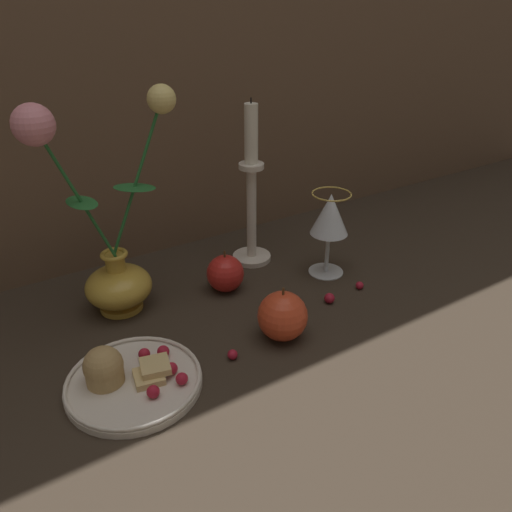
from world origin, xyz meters
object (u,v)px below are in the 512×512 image
at_px(wine_glass, 330,217).
at_px(apple_near_glass, 285,315).
at_px(plate_with_pastries, 127,377).
at_px(vase, 111,251).
at_px(candlestick, 251,198).
at_px(apple_beside_vase, 225,273).

relative_size(wine_glass, apple_near_glass, 1.80).
bearing_deg(plate_with_pastries, vase, 75.17).
relative_size(vase, apple_near_glass, 3.99).
height_order(vase, wine_glass, vase).
relative_size(candlestick, apple_beside_vase, 4.01).
bearing_deg(apple_beside_vase, candlestick, 35.97).
bearing_deg(vase, wine_glass, -13.11).
bearing_deg(plate_with_pastries, wine_glass, 13.26).
relative_size(plate_with_pastries, apple_beside_vase, 2.36).
xyz_separation_m(plate_with_pastries, candlestick, (0.34, 0.22, 0.12)).
xyz_separation_m(vase, candlestick, (0.29, 0.03, 0.02)).
xyz_separation_m(vase, apple_near_glass, (0.20, -0.21, -0.07)).
bearing_deg(plate_with_pastries, apple_beside_vase, 32.22).
height_order(wine_glass, candlestick, candlestick).
distance_m(vase, plate_with_pastries, 0.22).
height_order(wine_glass, apple_near_glass, wine_glass).
relative_size(plate_with_pastries, wine_glass, 1.15).
bearing_deg(candlestick, apple_beside_vase, -144.03).
height_order(vase, apple_near_glass, vase).
bearing_deg(candlestick, wine_glass, -51.56).
relative_size(plate_with_pastries, apple_near_glass, 2.07).
xyz_separation_m(candlestick, apple_near_glass, (-0.09, -0.24, -0.09)).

